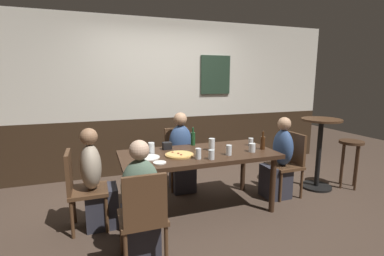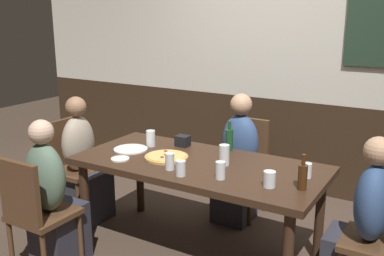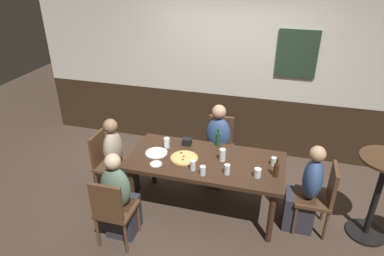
{
  "view_description": "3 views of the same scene",
  "coord_description": "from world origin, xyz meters",
  "px_view_note": "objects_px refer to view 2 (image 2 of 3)",
  "views": [
    {
      "loc": [
        -1.17,
        -3.06,
        1.64
      ],
      "look_at": [
        -0.1,
        -0.04,
        1.06
      ],
      "focal_mm": 26.01,
      "sensor_mm": 36.0,
      "label": 1
    },
    {
      "loc": [
        1.58,
        -2.74,
        1.83
      ],
      "look_at": [
        -0.13,
        0.12,
        0.96
      ],
      "focal_mm": 41.65,
      "sensor_mm": 36.0,
      "label": 2
    },
    {
      "loc": [
        0.77,
        -3.38,
        2.96
      ],
      "look_at": [
        -0.19,
        0.07,
        1.11
      ],
      "focal_mm": 31.86,
      "sensor_mm": 36.0,
      "label": 3
    }
  ],
  "objects_px": {
    "chair_head_west": "(70,162)",
    "pint_glass_stout": "(170,162)",
    "person_left_near": "(53,205)",
    "beer_bottle_brown": "(303,176)",
    "highball_clear": "(151,139)",
    "person_head_west": "(84,168)",
    "condiment_caddy": "(183,141)",
    "beer_bottle_green": "(229,139)",
    "tumbler_short": "(224,156)",
    "beer_glass_half": "(269,180)",
    "chair_mid_far": "(245,161)",
    "dining_table": "(199,172)",
    "pizza": "(166,157)",
    "tumbler_water": "(220,171)",
    "pint_glass_pale": "(307,171)",
    "plate_white_small": "(120,159)",
    "chair_left_near": "(34,210)",
    "person_head_east": "(361,235)",
    "plate_white_large": "(131,149)",
    "pint_glass_amber": "(181,169)",
    "person_mid_far": "(237,168)"
  },
  "relations": [
    {
      "from": "person_left_near",
      "to": "pint_glass_amber",
      "type": "height_order",
      "value": "person_left_near"
    },
    {
      "from": "person_head_east",
      "to": "plate_white_large",
      "type": "distance_m",
      "value": 1.84
    },
    {
      "from": "pint_glass_stout",
      "to": "chair_mid_far",
      "type": "bearing_deg",
      "value": 85.05
    },
    {
      "from": "chair_head_west",
      "to": "tumbler_water",
      "type": "relative_size",
      "value": 7.28
    },
    {
      "from": "pint_glass_amber",
      "to": "beer_glass_half",
      "type": "height_order",
      "value": "pint_glass_amber"
    },
    {
      "from": "tumbler_short",
      "to": "pint_glass_amber",
      "type": "height_order",
      "value": "tumbler_short"
    },
    {
      "from": "dining_table",
      "to": "tumbler_water",
      "type": "distance_m",
      "value": 0.39
    },
    {
      "from": "person_head_west",
      "to": "plate_white_small",
      "type": "relative_size",
      "value": 7.89
    },
    {
      "from": "tumbler_water",
      "to": "pint_glass_stout",
      "type": "bearing_deg",
      "value": -176.75
    },
    {
      "from": "beer_glass_half",
      "to": "plate_white_large",
      "type": "height_order",
      "value": "beer_glass_half"
    },
    {
      "from": "highball_clear",
      "to": "beer_glass_half",
      "type": "xyz_separation_m",
      "value": [
        1.18,
        -0.34,
        -0.01
      ]
    },
    {
      "from": "beer_glass_half",
      "to": "beer_bottle_brown",
      "type": "xyz_separation_m",
      "value": [
        0.19,
        0.07,
        0.04
      ]
    },
    {
      "from": "beer_glass_half",
      "to": "pint_glass_stout",
      "type": "bearing_deg",
      "value": -175.58
    },
    {
      "from": "chair_mid_far",
      "to": "chair_left_near",
      "type": "bearing_deg",
      "value": -115.76
    },
    {
      "from": "chair_mid_far",
      "to": "plate_white_large",
      "type": "height_order",
      "value": "chair_mid_far"
    },
    {
      "from": "pint_glass_amber",
      "to": "plate_white_large",
      "type": "height_order",
      "value": "pint_glass_amber"
    },
    {
      "from": "dining_table",
      "to": "person_left_near",
      "type": "xyz_separation_m",
      "value": [
        -0.82,
        -0.69,
        -0.2
      ]
    },
    {
      "from": "dining_table",
      "to": "pizza",
      "type": "xyz_separation_m",
      "value": [
        -0.26,
        -0.05,
        0.09
      ]
    },
    {
      "from": "condiment_caddy",
      "to": "beer_bottle_brown",
      "type": "bearing_deg",
      "value": -19.58
    },
    {
      "from": "highball_clear",
      "to": "tumbler_water",
      "type": "bearing_deg",
      "value": -23.7
    },
    {
      "from": "chair_left_near",
      "to": "tumbler_short",
      "type": "relative_size",
      "value": 5.73
    },
    {
      "from": "chair_head_west",
      "to": "tumbler_water",
      "type": "xyz_separation_m",
      "value": [
        1.65,
        -0.22,
        0.3
      ]
    },
    {
      "from": "chair_mid_far",
      "to": "pint_glass_stout",
      "type": "relative_size",
      "value": 7.29
    },
    {
      "from": "highball_clear",
      "to": "pint_glass_pale",
      "type": "bearing_deg",
      "value": -2.1
    },
    {
      "from": "chair_left_near",
      "to": "plate_white_large",
      "type": "relative_size",
      "value": 3.2
    },
    {
      "from": "highball_clear",
      "to": "beer_bottle_green",
      "type": "height_order",
      "value": "beer_bottle_green"
    },
    {
      "from": "person_head_east",
      "to": "chair_head_west",
      "type": "bearing_deg",
      "value": 180.0
    },
    {
      "from": "pint_glass_amber",
      "to": "plate_white_small",
      "type": "bearing_deg",
      "value": 174.74
    },
    {
      "from": "person_mid_far",
      "to": "plate_white_small",
      "type": "relative_size",
      "value": 8.07
    },
    {
      "from": "chair_head_west",
      "to": "plate_white_small",
      "type": "height_order",
      "value": "chair_head_west"
    },
    {
      "from": "chair_mid_far",
      "to": "beer_glass_half",
      "type": "xyz_separation_m",
      "value": [
        0.63,
        -1.04,
        0.29
      ]
    },
    {
      "from": "chair_left_near",
      "to": "beer_glass_half",
      "type": "height_order",
      "value": "chair_left_near"
    },
    {
      "from": "dining_table",
      "to": "pizza",
      "type": "height_order",
      "value": "pizza"
    },
    {
      "from": "chair_head_west",
      "to": "condiment_caddy",
      "type": "distance_m",
      "value": 1.11
    },
    {
      "from": "person_left_near",
      "to": "beer_bottle_brown",
      "type": "distance_m",
      "value": 1.78
    },
    {
      "from": "person_head_west",
      "to": "highball_clear",
      "type": "height_order",
      "value": "person_head_west"
    },
    {
      "from": "tumbler_short",
      "to": "plate_white_small",
      "type": "distance_m",
      "value": 0.79
    },
    {
      "from": "beer_bottle_green",
      "to": "tumbler_short",
      "type": "bearing_deg",
      "value": -69.65
    },
    {
      "from": "pizza",
      "to": "beer_bottle_green",
      "type": "bearing_deg",
      "value": 53.0
    },
    {
      "from": "highball_clear",
      "to": "person_head_west",
      "type": "bearing_deg",
      "value": -167.06
    },
    {
      "from": "chair_left_near",
      "to": "pint_glass_stout",
      "type": "relative_size",
      "value": 7.29
    },
    {
      "from": "person_mid_far",
      "to": "pint_glass_amber",
      "type": "distance_m",
      "value": 1.05
    },
    {
      "from": "pizza",
      "to": "tumbler_water",
      "type": "distance_m",
      "value": 0.58
    },
    {
      "from": "beer_glass_half",
      "to": "plate_white_small",
      "type": "relative_size",
      "value": 0.74
    },
    {
      "from": "chair_head_west",
      "to": "pint_glass_stout",
      "type": "relative_size",
      "value": 7.29
    },
    {
      "from": "pint_glass_pale",
      "to": "beer_glass_half",
      "type": "distance_m",
      "value": 0.33
    },
    {
      "from": "beer_bottle_green",
      "to": "condiment_caddy",
      "type": "height_order",
      "value": "beer_bottle_green"
    },
    {
      "from": "beer_glass_half",
      "to": "plate_white_large",
      "type": "distance_m",
      "value": 1.27
    },
    {
      "from": "beer_bottle_green",
      "to": "person_head_west",
      "type": "bearing_deg",
      "value": -163.15
    },
    {
      "from": "pizza",
      "to": "chair_mid_far",
      "type": "bearing_deg",
      "value": 74.12
    }
  ]
}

